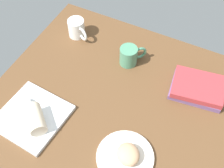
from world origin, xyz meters
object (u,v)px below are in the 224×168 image
at_px(book_stack, 197,88).
at_px(coffee_mug, 77,28).
at_px(square_plate, 32,116).
at_px(sauce_cup, 25,104).
at_px(second_mug, 129,55).
at_px(scone_pastry, 128,154).
at_px(breakfast_wrap, 35,119).
at_px(round_plate, 125,157).

xyz_separation_m(book_stack, coffee_mug, (-0.61, 0.07, 0.02)).
height_order(square_plate, sauce_cup, sauce_cup).
distance_m(sauce_cup, coffee_mug, 0.45).
relative_size(square_plate, second_mug, 2.35).
bearing_deg(book_stack, scone_pastry, -108.49).
bearing_deg(sauce_cup, breakfast_wrap, -26.96).
bearing_deg(coffee_mug, square_plate, -81.04).
xyz_separation_m(book_stack, second_mug, (-0.32, 0.02, 0.02)).
bearing_deg(second_mug, coffee_mug, 171.15).
distance_m(scone_pastry, book_stack, 0.42).
xyz_separation_m(sauce_cup, breakfast_wrap, (0.09, -0.04, 0.02)).
xyz_separation_m(square_plate, sauce_cup, (-0.05, 0.02, 0.02)).
distance_m(book_stack, second_mug, 0.32).
bearing_deg(round_plate, scone_pastry, 16.88).
bearing_deg(round_plate, square_plate, -178.62).
height_order(scone_pastry, square_plate, scone_pastry).
height_order(scone_pastry, breakfast_wrap, breakfast_wrap).
relative_size(square_plate, breakfast_wrap, 2.10).
height_order(scone_pastry, book_stack, scone_pastry).
distance_m(sauce_cup, breakfast_wrap, 0.10).
xyz_separation_m(sauce_cup, second_mug, (0.27, 0.40, 0.02)).
xyz_separation_m(round_plate, square_plate, (-0.40, -0.01, 0.00)).
height_order(square_plate, book_stack, book_stack).
height_order(round_plate, square_plate, square_plate).
relative_size(round_plate, breakfast_wrap, 1.78).
relative_size(scone_pastry, breakfast_wrap, 0.77).
bearing_deg(book_stack, second_mug, 176.02).
distance_m(square_plate, coffee_mug, 0.48).
bearing_deg(second_mug, scone_pastry, -65.92).
relative_size(round_plate, scone_pastry, 2.33).
xyz_separation_m(square_plate, second_mug, (0.22, 0.43, 0.04)).
relative_size(scone_pastry, coffee_mug, 0.75).
distance_m(square_plate, second_mug, 0.48).
relative_size(round_plate, sauce_cup, 4.14).
distance_m(sauce_cup, second_mug, 0.49).
bearing_deg(sauce_cup, round_plate, -1.98).
distance_m(round_plate, scone_pastry, 0.03).
distance_m(round_plate, book_stack, 0.42).
bearing_deg(scone_pastry, sauce_cup, 178.44).
bearing_deg(round_plate, sauce_cup, 178.02).
relative_size(square_plate, sauce_cup, 4.88).
height_order(breakfast_wrap, coffee_mug, coffee_mug).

